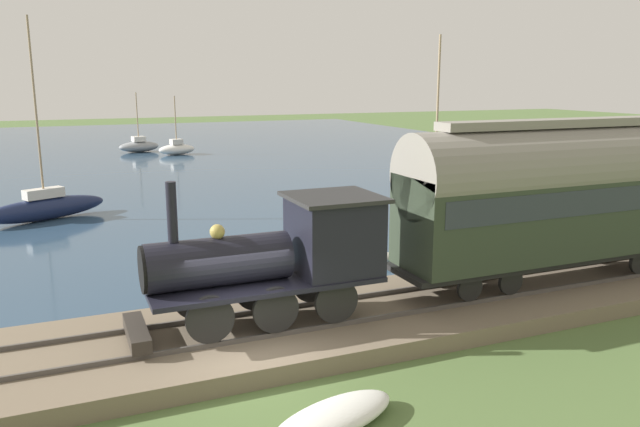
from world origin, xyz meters
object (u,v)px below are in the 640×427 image
sailboat_white (177,149)px  sailboat_gray (139,146)px  rowboat_off_pier (367,257)px  sailboat_red (433,216)px  rowboat_near_shore (345,216)px  passenger_coach (564,191)px  sailboat_navy (45,207)px  steam_locomotive (285,251)px  rowboat_far_out (278,249)px  beached_dinghy (334,417)px

sailboat_white → sailboat_gray: bearing=29.7°
sailboat_gray → rowboat_off_pier: size_ratio=2.29×
sailboat_red → sailboat_white: (32.46, 5.46, -0.03)m
rowboat_near_shore → rowboat_off_pier: (-6.86, 2.34, 0.07)m
passenger_coach → sailboat_gray: (44.77, 6.98, -2.65)m
sailboat_navy → rowboat_off_pier: bearing=-165.1°
steam_locomotive → rowboat_far_out: 8.09m
sailboat_red → rowboat_off_pier: (-3.78, 5.20, -0.34)m
sailboat_red → rowboat_near_shore: sailboat_red is taller
sailboat_red → rowboat_near_shore: 4.22m
rowboat_near_shore → rowboat_off_pier: size_ratio=1.25×
sailboat_gray → sailboat_red: bearing=-177.3°
rowboat_near_shore → passenger_coach: bearing=-139.4°
beached_dinghy → sailboat_red: bearing=-39.2°
sailboat_red → sailboat_white: bearing=33.9°
passenger_coach → sailboat_red: size_ratio=1.32×
passenger_coach → rowboat_far_out: 10.32m
passenger_coach → sailboat_gray: 45.39m
sailboat_red → rowboat_off_pier: 6.43m
sailboat_white → beached_dinghy: 45.91m
sailboat_gray → sailboat_navy: (-27.44, 7.62, 0.08)m
passenger_coach → sailboat_white: bearing=5.8°
steam_locomotive → rowboat_off_pier: (5.08, -4.93, -2.07)m
sailboat_navy → rowboat_off_pier: sailboat_navy is taller
steam_locomotive → rowboat_far_out: (7.45, -2.36, -2.10)m
passenger_coach → sailboat_red: (8.86, -1.28, -2.64)m
steam_locomotive → rowboat_off_pier: bearing=-44.1°
rowboat_near_shore → sailboat_navy: bearing=100.6°
beached_dinghy → sailboat_navy: bearing=13.5°
sailboat_red → passenger_coach: bearing=-163.9°
sailboat_white → sailboat_navy: bearing=147.2°
sailboat_gray → sailboat_white: size_ratio=1.05×
passenger_coach → rowboat_far_out: bearing=41.0°
sailboat_navy → beached_dinghy: sailboat_navy is taller
sailboat_red → rowboat_off_pier: size_ratio=3.56×
sailboat_navy → beached_dinghy: size_ratio=3.08×
sailboat_gray → beached_dinghy: 49.12m
steam_locomotive → rowboat_near_shore: bearing=-31.3°
rowboat_near_shore → beached_dinghy: size_ratio=0.97×
sailboat_red → beached_dinghy: 16.96m
rowboat_far_out → rowboat_near_shore: rowboat_far_out is taller
rowboat_off_pier → beached_dinghy: bearing=168.8°
sailboat_gray → sailboat_white: bearing=-151.2°
sailboat_gray → rowboat_far_out: size_ratio=2.53×
sailboat_navy → rowboat_off_pier: 16.26m
steam_locomotive → rowboat_far_out: steam_locomotive is taller
sailboat_red → beached_dinghy: (-13.15, 10.71, -0.35)m
sailboat_red → rowboat_off_pier: sailboat_red is taller
sailboat_gray → beached_dinghy: bearing=166.9°
steam_locomotive → beached_dinghy: size_ratio=2.10×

